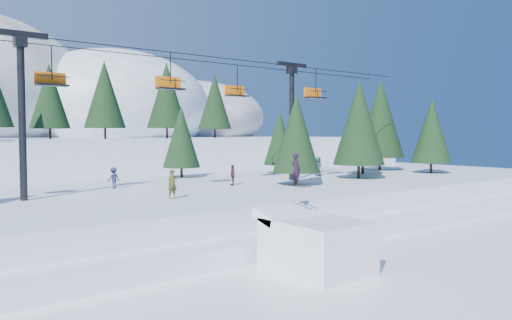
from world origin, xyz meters
TOP-DOWN VIEW (x-y plane):
  - ground at (0.00, 0.00)m, footprint 160.00×160.00m
  - mid_shelf at (0.00, 18.00)m, footprint 70.00×22.00m
  - berm at (0.00, 8.00)m, footprint 70.00×6.00m
  - jump_kicker at (0.30, 2.18)m, footprint 3.69×5.03m
  - chairlift at (0.63, 18.05)m, footprint 46.48×3.21m
  - conifer_stand at (4.36, 18.61)m, footprint 62.61×15.81m
  - distant_skiers at (1.79, 18.12)m, footprint 34.86×8.62m
  - banner_near at (4.32, 5.22)m, footprint 2.75×0.82m
  - banner_far at (7.95, 5.81)m, footprint 2.74×0.86m

SIDE VIEW (x-z plane):
  - ground at x=0.00m, z-range 0.00..0.00m
  - banner_near at x=4.32m, z-range 0.09..0.99m
  - banner_far at x=7.95m, z-range 0.09..0.99m
  - berm at x=0.00m, z-range 0.00..1.10m
  - mid_shelf at x=0.00m, z-range 0.00..2.50m
  - jump_kicker at x=0.30m, z-range -1.45..4.16m
  - distant_skiers at x=1.79m, z-range 2.42..4.28m
  - conifer_stand at x=4.36m, z-range 2.07..12.35m
  - chairlift at x=0.63m, z-range 4.18..14.46m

